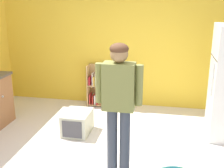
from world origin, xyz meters
The scene contains 5 objects.
ground_plane centered at (0.00, 0.00, 0.00)m, with size 12.00×12.00×0.00m, color silver.
back_wall centered at (0.00, 2.33, 1.35)m, with size 5.20×0.06×2.70m, color yellow.
bookshelf centered at (-0.42, 2.15, 0.38)m, with size 0.80×0.28×0.85m.
standing_person centered at (0.25, -0.13, 1.01)m, with size 0.57×0.22×1.66m.
pet_carrier centered at (-0.60, 0.81, 0.18)m, with size 0.42×0.55×0.36m.
Camera 1 is at (0.80, -3.31, 2.15)m, focal length 45.77 mm.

